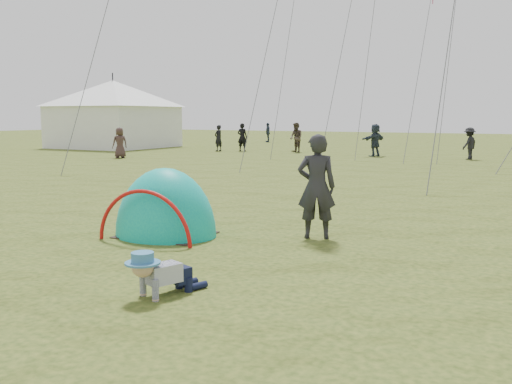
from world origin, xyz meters
The scene contains 12 objects.
ground centered at (0.00, 0.00, 0.00)m, with size 140.00×140.00×0.00m, color #263A12.
crawling_toddler centered at (-0.63, -0.37, 0.30)m, with size 0.55×0.78×0.60m, color black, non-canonical shape.
popup_tent centered at (-2.77, 2.55, 0.00)m, with size 1.95×1.60×2.52m, color #04999A.
standing_adult centered at (-0.23, 3.67, 0.94)m, with size 0.69×0.45×1.89m, color #242327.
event_marquee centered at (-24.31, 24.82, 2.49)m, with size 7.26×7.26×4.99m, color white, non-canonical shape.
crowd_person_3 centered at (-0.63, 24.74, 0.81)m, with size 1.05×0.60×1.62m, color black.
crowd_person_6 centered at (-15.56, 24.64, 0.82)m, with size 0.60×0.39×1.63m, color black.
crowd_person_8 centered at (-18.51, 37.10, 0.81)m, with size 0.94×0.39×1.61m, color #2B3748.
crowd_person_10 centered at (-16.95, 17.15, 0.80)m, with size 0.78×0.51×1.60m, color #402C29.
crowd_person_11 centered at (-5.50, 24.69, 0.89)m, with size 1.65×0.52×1.78m, color #2A3542.
crowd_person_12 centered at (-14.20, 25.30, 0.87)m, with size 0.64×0.42×1.74m, color black.
crowd_person_13 centered at (-10.72, 25.79, 0.90)m, with size 0.87×0.68×1.80m, color #453830.
Camera 1 is at (3.67, -5.77, 2.21)m, focal length 40.00 mm.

